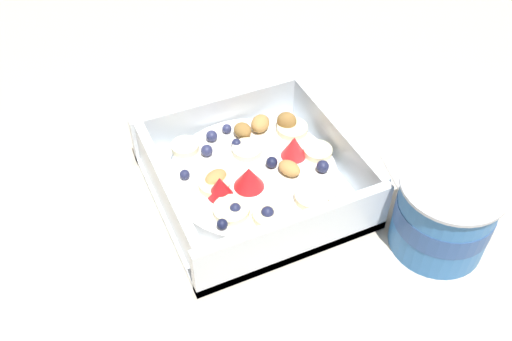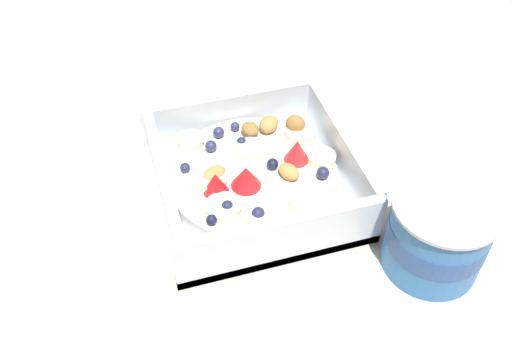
{
  "view_description": "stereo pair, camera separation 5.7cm",
  "coord_description": "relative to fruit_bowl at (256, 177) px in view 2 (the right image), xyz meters",
  "views": [
    {
      "loc": [
        0.17,
        0.36,
        0.43
      ],
      "look_at": [
        -0.0,
        -0.02,
        0.03
      ],
      "focal_mm": 39.98,
      "sensor_mm": 36.0,
      "label": 1
    },
    {
      "loc": [
        0.11,
        0.38,
        0.43
      ],
      "look_at": [
        -0.0,
        -0.02,
        0.03
      ],
      "focal_mm": 39.98,
      "sensor_mm": 36.0,
      "label": 2
    }
  ],
  "objects": [
    {
      "name": "spoon",
      "position": [
        -0.15,
        0.01,
        -0.02
      ],
      "size": [
        0.06,
        0.17,
        0.01
      ],
      "color": "silver",
      "rests_on": "ground"
    },
    {
      "name": "fruit_bowl",
      "position": [
        0.0,
        0.0,
        0.0
      ],
      "size": [
        0.2,
        0.2,
        0.06
      ],
      "color": "white",
      "rests_on": "ground"
    },
    {
      "name": "ground_plane",
      "position": [
        0.0,
        0.02,
        -0.02
      ],
      "size": [
        2.4,
        2.4,
        0.0
      ],
      "primitive_type": "plane",
      "color": "beige"
    },
    {
      "name": "yogurt_cup",
      "position": [
        -0.13,
        0.13,
        0.02
      ],
      "size": [
        0.09,
        0.09,
        0.08
      ],
      "color": "#3370B7",
      "rests_on": "ground"
    }
  ]
}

